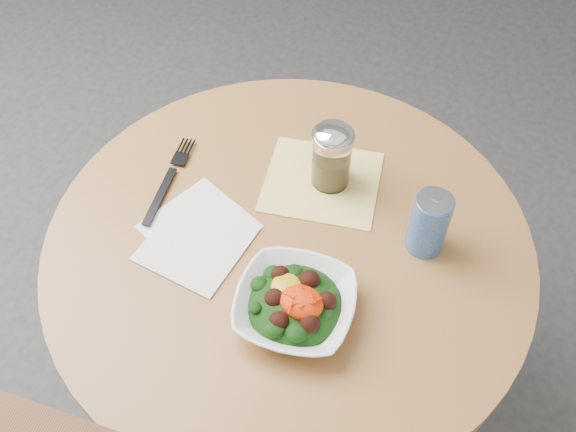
# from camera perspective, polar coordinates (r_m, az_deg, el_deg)

# --- Properties ---
(ground) EXTENTS (6.00, 6.00, 0.00)m
(ground) POSITION_cam_1_polar(r_m,az_deg,el_deg) (1.84, 0.04, -15.90)
(ground) COLOR #2C2C2F
(ground) RESTS_ON ground
(table) EXTENTS (0.90, 0.90, 0.75)m
(table) POSITION_cam_1_polar(r_m,az_deg,el_deg) (1.34, 0.05, -7.03)
(table) COLOR black
(table) RESTS_ON ground
(cloth_napkin) EXTENTS (0.26, 0.25, 0.00)m
(cloth_napkin) POSITION_cam_1_polar(r_m,az_deg,el_deg) (1.27, 3.03, 3.08)
(cloth_napkin) COLOR #EAB80C
(cloth_napkin) RESTS_ON table
(paper_napkins) EXTENTS (0.22, 0.24, 0.00)m
(paper_napkins) POSITION_cam_1_polar(r_m,az_deg,el_deg) (1.19, -8.04, -1.70)
(paper_napkins) COLOR white
(paper_napkins) RESTS_ON table
(salad_bowl) EXTENTS (0.23, 0.23, 0.07)m
(salad_bowl) POSITION_cam_1_polar(r_m,az_deg,el_deg) (1.07, 0.64, -7.86)
(salad_bowl) COLOR white
(salad_bowl) RESTS_ON table
(fork) EXTENTS (0.07, 0.23, 0.00)m
(fork) POSITION_cam_1_polar(r_m,az_deg,el_deg) (1.29, -10.45, 3.42)
(fork) COLOR black
(fork) RESTS_ON table
(spice_shaker) EXTENTS (0.08, 0.08, 0.14)m
(spice_shaker) POSITION_cam_1_polar(r_m,az_deg,el_deg) (1.22, 3.90, 5.29)
(spice_shaker) COLOR silver
(spice_shaker) RESTS_ON table
(beverage_can) EXTENTS (0.07, 0.07, 0.13)m
(beverage_can) POSITION_cam_1_polar(r_m,az_deg,el_deg) (1.15, 12.43, -0.63)
(beverage_can) COLOR #0D3896
(beverage_can) RESTS_ON table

